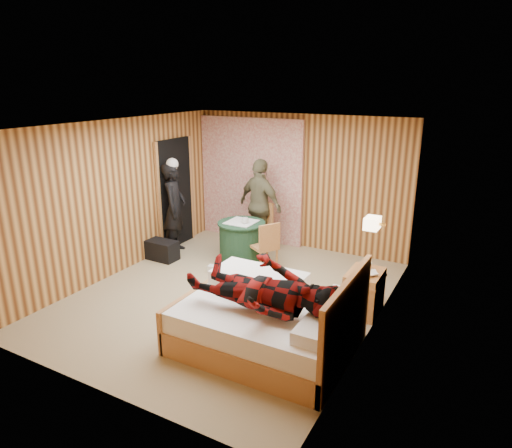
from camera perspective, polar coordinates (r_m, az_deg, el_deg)
The scene contains 23 objects.
floor at distance 6.90m, azimuth -3.29°, elevation -8.91°, with size 4.20×5.00×0.01m, color tan.
ceiling at distance 6.20m, azimuth -3.70°, elevation 12.24°, with size 4.20×5.00×0.01m, color white.
wall_back at distance 8.59m, azimuth 5.41°, elevation 5.24°, with size 4.20×0.02×2.50m, color tan.
wall_left at distance 7.73m, azimuth -16.83°, elevation 3.16°, with size 0.02×5.00×2.50m, color tan.
wall_right at distance 5.66m, azimuth 14.87°, elevation -1.83°, with size 0.02×5.00×2.50m, color tan.
curtain at distance 8.97m, azimuth -0.67°, elevation 5.52°, with size 2.20×0.08×2.40m, color silver.
doorway at distance 8.76m, azimuth -10.07°, elevation 3.77°, with size 0.06×0.90×2.05m, color black.
wall_lamp at distance 6.10m, azimuth 14.36°, elevation 0.11°, with size 0.26×0.24×0.16m.
bed at distance 5.57m, azimuth 1.75°, elevation -12.11°, with size 2.01×1.58×1.09m.
nightstand at distance 6.47m, azimuth 13.33°, elevation -8.21°, with size 0.46×0.62×0.60m.
round_table at distance 7.99m, azimuth -1.81°, elevation -2.20°, with size 0.83×0.83×0.73m.
chair_far at distance 8.47m, azimuth 0.57°, elevation 0.16°, with size 0.53×0.53×0.93m.
chair_near at distance 7.53m, azimuth 1.30°, elevation -2.44°, with size 0.53×0.53×0.86m.
duffel_bag at distance 8.33m, azimuth -11.80°, elevation -3.19°, with size 0.61×0.33×0.35m, color black.
sneaker_left at distance 7.39m, azimuth -3.60°, elevation -6.52°, with size 0.28×0.11×0.12m, color silver.
sneaker_right at distance 7.63m, azimuth -4.93°, elevation -5.73°, with size 0.29×0.12×0.13m, color silver.
woman_standing at distance 8.45m, azimuth -10.14°, elevation 1.96°, with size 0.61×0.40×1.68m, color black.
man_at_table at distance 8.42m, azimuth 0.54°, elevation 2.35°, with size 1.01×0.42×1.72m, color #666244.
man_on_bed at distance 5.08m, azimuth 0.90°, elevation -6.83°, with size 1.77×0.67×0.86m, color maroon.
book_lower at distance 6.30m, azimuth 13.39°, elevation -5.93°, with size 0.17×0.22×0.02m, color silver.
book_upper at distance 6.29m, azimuth 13.41°, elevation -5.76°, with size 0.16×0.22×0.02m, color silver.
cup_nightstand at distance 6.45m, azimuth 13.85°, elevation -5.06°, with size 0.10×0.10×0.09m, color silver.
cup_table at distance 7.78m, azimuth -1.39°, elevation 0.44°, with size 0.12×0.12×0.10m, color silver.
Camera 1 is at (3.30, -5.22, 3.07)m, focal length 32.00 mm.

